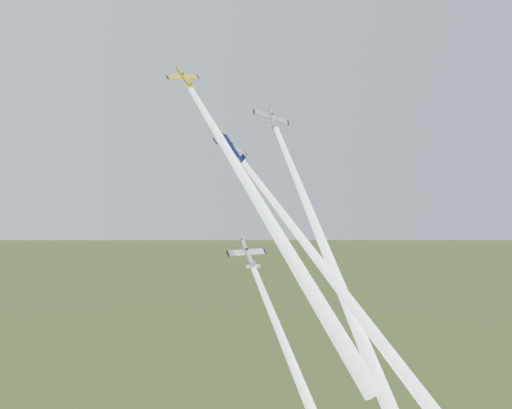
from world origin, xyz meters
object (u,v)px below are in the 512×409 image
Objects in this scene: plane_yellow at (184,78)px; plane_navy at (233,148)px; plane_silver_low at (248,254)px; plane_silver_right at (272,118)px.

plane_navy is at bearing -59.86° from plane_yellow.
plane_navy is at bearing 141.21° from plane_silver_low.
plane_yellow is 22.35m from plane_silver_right.
plane_silver_low is at bearing -57.52° from plane_yellow.
plane_navy is 1.05× the size of plane_silver_right.
plane_silver_right is (16.64, 9.45, 6.95)m from plane_navy.
plane_navy is 18.88m from plane_silver_low.
plane_silver_right is 31.77m from plane_silver_low.
plane_silver_right reaches higher than plane_silver_low.
plane_silver_right is 1.06× the size of plane_silver_low.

